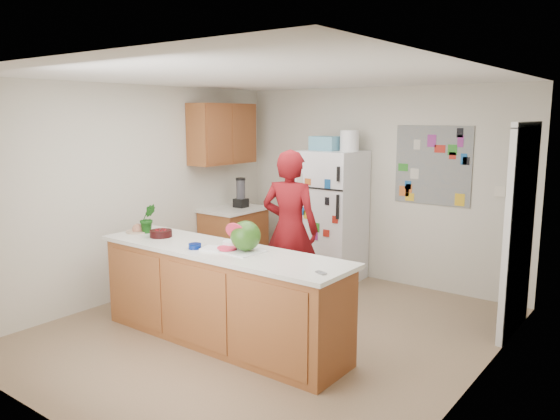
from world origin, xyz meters
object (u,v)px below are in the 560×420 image
Objects in this scene: person at (290,229)px; watermelon at (246,236)px; refrigerator at (331,216)px; cherry_bowl at (161,233)px.

watermelon is at bearing 90.71° from person.
person reaches higher than watermelon.
person is at bearing -80.89° from refrigerator.
cherry_bowl is (-1.10, -0.05, -0.11)m from watermelon.
person is 6.46× the size of watermelon.
person is 1.21m from watermelon.
refrigerator is 2.40m from watermelon.
cherry_bowl is (-0.76, -1.20, 0.06)m from person.
refrigerator is 2.45m from cherry_bowl.
person is at bearing 106.36° from watermelon.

